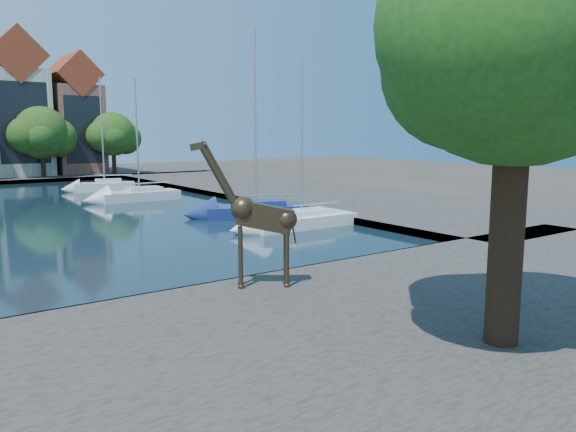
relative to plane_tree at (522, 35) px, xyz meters
name	(u,v)px	position (x,y,z in m)	size (l,w,h in m)	color
ground	(79,321)	(-7.62, 9.01, -7.67)	(160.00, 160.00, 0.00)	#38332B
near_quay	(179,406)	(-7.62, 2.01, -7.42)	(50.00, 14.00, 0.50)	#46423D
right_quay	(290,191)	(17.38, 33.01, -7.42)	(14.00, 52.00, 0.50)	#46423D
plane_tree	(522,35)	(0.00, 0.00, 0.00)	(8.32, 6.40, 10.62)	#332114
townhouse_east_mid	(15,109)	(0.88, 64.99, 0.43)	(6.43, 9.18, 16.65)	beige
townhouse_east_end	(73,119)	(7.38, 64.99, -0.56)	(5.44, 9.18, 14.43)	brown
far_tree_east	(42,134)	(2.49, 59.50, -2.43)	(7.54, 5.80, 7.84)	#332114
far_tree_far_east	(114,136)	(10.48, 59.50, -2.60)	(6.76, 5.20, 7.36)	#332114
giraffe_statue	(257,216)	(-2.24, 7.64, -4.84)	(3.04, 1.94, 4.74)	#372B1B
sailboat_right_a	(301,218)	(7.38, 18.02, -7.07)	(6.64, 2.34, 9.75)	white
sailboat_right_b	(256,208)	(7.38, 22.90, -7.01)	(6.89, 4.46, 11.81)	navy
sailboat_right_c	(139,193)	(4.38, 35.62, -7.02)	(6.24, 2.21, 9.54)	silver
sailboat_right_d	(105,184)	(4.38, 44.36, -6.96)	(5.61, 3.26, 10.30)	silver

